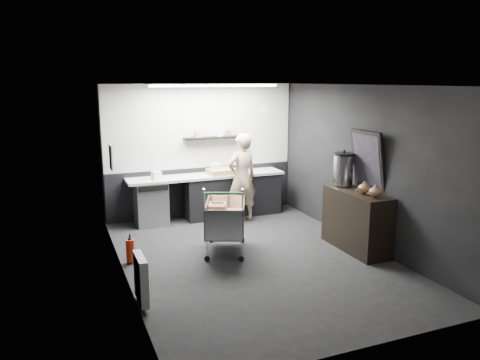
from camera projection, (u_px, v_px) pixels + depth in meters
name	position (u px, v px, depth m)	size (l,w,h in m)	color
floor	(254.00, 258.00, 7.42)	(5.50, 5.50, 0.00)	black
ceiling	(256.00, 85.00, 6.85)	(5.50, 5.50, 0.00)	silver
wall_back	(202.00, 150.00, 9.63)	(5.50, 5.50, 0.00)	black
wall_front	(366.00, 227.00, 4.64)	(5.50, 5.50, 0.00)	black
wall_left	(122.00, 186.00, 6.41)	(5.50, 5.50, 0.00)	black
wall_right	(364.00, 166.00, 7.86)	(5.50, 5.50, 0.00)	black
kitchen_wall_panel	(201.00, 126.00, 9.51)	(3.95, 0.02, 1.70)	#B4B5B0
dado_panel	(203.00, 191.00, 9.79)	(3.95, 0.02, 1.00)	black
floating_shelf	(213.00, 138.00, 9.53)	(1.20, 0.22, 0.04)	black
wall_clock	(264.00, 110.00, 9.94)	(0.20, 0.20, 0.03)	silver
poster	(111.00, 157.00, 7.55)	(0.02, 0.30, 0.40)	silver
poster_red_band	(111.00, 153.00, 7.54)	(0.01, 0.22, 0.10)	red
radiator	(141.00, 279.00, 5.82)	(0.10, 0.50, 0.60)	silver
ceiling_strip	(215.00, 86.00, 8.54)	(2.40, 0.20, 0.04)	white
prep_counter	(213.00, 195.00, 9.57)	(3.20, 0.61, 0.90)	black
person	(242.00, 178.00, 9.23)	(0.64, 0.42, 1.77)	beige
shopping_cart	(225.00, 220.00, 7.61)	(0.99, 1.26, 1.13)	silver
sideboard	(356.00, 213.00, 7.74)	(0.57, 1.32, 1.98)	black
fire_extinguisher	(130.00, 250.00, 7.20)	(0.13, 0.13, 0.44)	red
cardboard_box	(222.00, 171.00, 9.48)	(0.55, 0.42, 0.11)	#A18156
pink_tub	(216.00, 169.00, 9.47)	(0.23, 0.23, 0.23)	beige
white_container	(156.00, 175.00, 8.99)	(0.17, 0.13, 0.15)	silver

